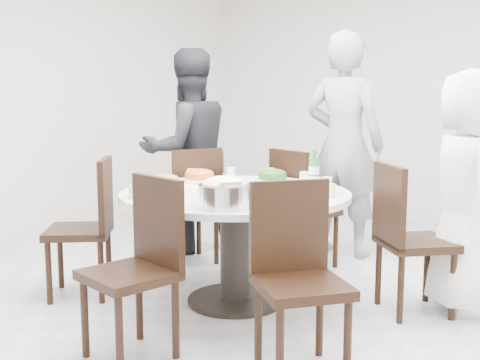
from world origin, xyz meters
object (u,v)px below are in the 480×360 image
Objects in this scene: chair_n at (306,208)px; soup_bowl at (149,191)px; rice_bowl at (224,196)px; chair_se at (302,282)px; dining_table at (235,247)px; diner_right at (468,192)px; diner_left at (188,151)px; chair_s at (129,271)px; chair_sw at (79,228)px; chair_nw at (188,205)px; diner_middle at (344,145)px; chair_ne at (416,239)px; beverage_bottle at (314,168)px.

soup_bowl is (-0.22, -1.48, 0.31)m from chair_n.
soup_bowl is (-0.58, -0.03, -0.03)m from rice_bowl.
chair_se reaches higher than rice_bowl.
dining_table is at bearing 122.21° from rice_bowl.
diner_right is 2.01m from soup_bowl.
chair_s is at bearing 59.34° from diner_left.
diner_right is 6.39× the size of soup_bowl.
diner_right is (1.31, -0.18, 0.29)m from chair_n.
dining_table is 0.98× the size of diner_right.
chair_s is (1.02, -0.45, 0.00)m from chair_sw.
diner_middle reaches higher than chair_nw.
chair_s is 0.73m from soup_bowl.
diner_right reaches higher than chair_n.
soup_bowl is at bearing 54.32° from chair_nw.
chair_ne is at bearing 108.19° from diner_left.
chair_se is (0.80, 0.40, 0.00)m from chair_s.
chair_se is at bearing 81.38° from chair_nw.
chair_sw is 1.00× the size of chair_se.
diner_middle reaches higher than dining_table.
dining_table is at bearing 108.99° from chair_n.
beverage_bottle is (0.35, -0.46, 0.40)m from chair_n.
diner_middle is at bearing 114.44° from chair_sw.
beverage_bottle is at bearing 65.55° from chair_se.
chair_sw and chair_se have the same top height.
chair_nw reaches higher than rice_bowl.
dining_table is at bearing 92.76° from chair_se.
dining_table is at bearing 85.60° from diner_middle.
dining_table is 1.01m from chair_n.
chair_n is 1.18m from diner_left.
chair_ne is 1.00× the size of chair_n.
rice_bowl is 1.21× the size of beverage_bottle.
dining_table is 0.78m from beverage_bottle.
rice_bowl is (-0.95, -1.27, 0.05)m from diner_right.
diner_right is (1.23, 0.82, 0.39)m from dining_table.
beverage_bottle is at bearing 103.95° from diner_left.
soup_bowl reaches higher than dining_table.
chair_nw reaches higher than dining_table.
rice_bowl is at bearing 107.12° from diner_right.
chair_n is 1.77m from chair_sw.
chair_se is 1.36m from beverage_bottle.
diner_left is (-1.13, -0.72, -0.07)m from diner_middle.
chair_nw and chair_s have the same top height.
chair_se is (1.83, -0.04, 0.00)m from chair_sw.
chair_n reaches higher than dining_table.
diner_left is (-1.09, -0.20, 0.41)m from chair_n.
diner_left is (-0.25, 1.35, 0.41)m from chair_sw.
diner_middle reaches higher than rice_bowl.
chair_n is at bearing 104.14° from rice_bowl.
diner_right is at bearing 33.75° from dining_table.
chair_se is (0.90, -0.60, 0.10)m from dining_table.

